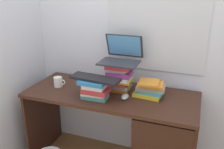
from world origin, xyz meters
The scene contains 10 objects.
wall_back centered at (0.00, 0.35, 1.30)m, with size 6.00×0.06×2.60m.
wall_left centered at (-0.92, 0.00, 1.30)m, with size 0.05×6.00×2.60m, color silver.
desk centered at (0.39, -0.02, 0.42)m, with size 1.51×0.62×0.78m.
book_stack_tall centered at (0.05, 0.07, 0.91)m, with size 0.23×0.21×0.26m.
book_stack_keyboard_riser centered at (-0.09, -0.14, 0.86)m, with size 0.24×0.21×0.17m.
book_stack_side centered at (0.33, 0.06, 0.84)m, with size 0.27×0.20×0.14m.
laptop centered at (0.05, 0.13, 1.09)m, with size 0.34×0.32×0.23m.
keyboard centered at (-0.09, -0.14, 0.95)m, with size 0.42×0.14×0.02m, color black.
computer_mouse centered at (0.15, -0.06, 0.80)m, with size 0.06×0.10×0.04m, color #A5A8AD.
mug centered at (-0.51, -0.03, 0.82)m, with size 0.12×0.08×0.09m.
Camera 1 is at (0.70, -1.86, 1.69)m, focal length 39.43 mm.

